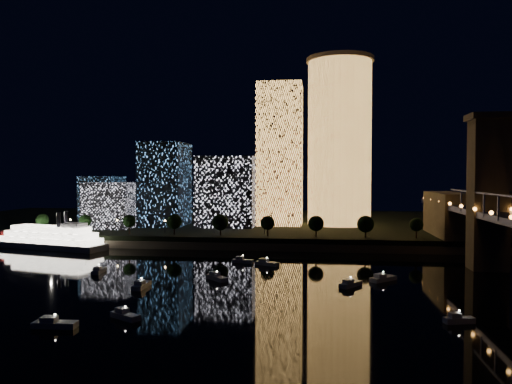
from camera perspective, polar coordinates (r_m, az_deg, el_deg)
ground at (r=122.03m, az=1.77°, el=-12.50°), size 520.00×520.00×0.00m
far_bank at (r=279.25m, az=4.90°, el=-3.77°), size 420.00×160.00×5.00m
seawall at (r=202.02m, az=4.00°, el=-6.27°), size 420.00×6.00×3.00m
tower_cylindrical at (r=259.23m, az=9.52°, el=5.71°), size 34.00×34.00×84.64m
tower_rectangular at (r=255.41m, az=2.76°, el=4.28°), size 22.46×22.46×71.48m
midrise_blocks at (r=252.54m, az=-9.65°, el=0.02°), size 87.25×39.17×41.54m
riverboat at (r=225.22m, az=-22.84°, el=-4.90°), size 54.07×23.24×16.00m
motorboats at (r=139.32m, az=-2.87°, el=-10.33°), size 101.47×80.52×2.78m
esplanade_trees at (r=209.64m, az=-2.60°, el=-3.50°), size 165.53×6.92×8.96m
street_lamps at (r=217.45m, az=-4.81°, el=-3.69°), size 132.70×0.70×5.65m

